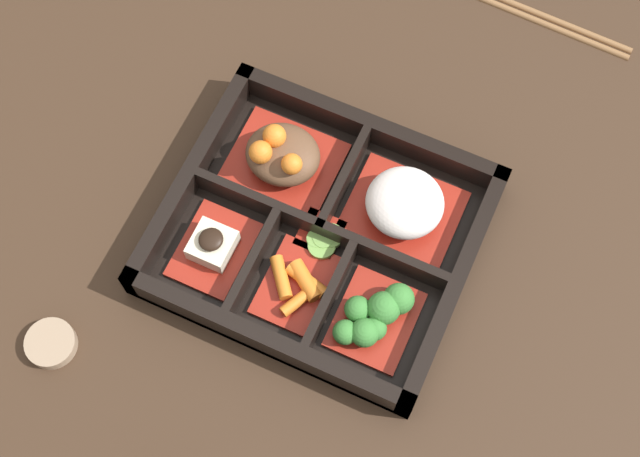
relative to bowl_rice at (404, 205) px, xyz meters
The scene contains 11 objects.
ground_plane 0.09m from the bowl_rice, 140.33° to the right, with size 3.00×3.00×0.00m, color #382619.
bento_base 0.08m from the bowl_rice, 140.33° to the right, with size 0.28×0.24×0.01m.
bento_rim 0.08m from the bowl_rice, 138.92° to the right, with size 0.28×0.24×0.04m.
bowl_stew 0.12m from the bowl_rice, behind, with size 0.10×0.09×0.05m.
bowl_rice is the anchor object (origin of this frame).
bowl_tofu 0.18m from the bowl_rice, 143.57° to the right, with size 0.06×0.08×0.03m.
bowl_carrots 0.12m from the bowl_rice, 120.10° to the right, with size 0.06×0.08×0.02m.
bowl_greens 0.11m from the bowl_rice, 80.97° to the right, with size 0.07×0.08×0.03m.
bowl_pickles 0.08m from the bowl_rice, 134.78° to the right, with size 0.04×0.04×0.01m.
chopsticks 0.27m from the bowl_rice, 82.68° to the left, with size 0.22×0.03×0.01m.
sauce_dish 0.34m from the bowl_rice, 134.14° to the right, with size 0.04×0.04×0.01m.
Camera 1 is at (0.13, -0.28, 0.77)m, focal length 50.00 mm.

